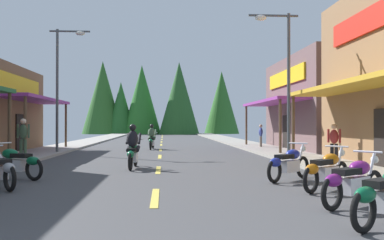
{
  "coord_description": "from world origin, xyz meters",
  "views": [
    {
      "loc": [
        0.18,
        -1.47,
        1.57
      ],
      "look_at": [
        1.71,
        21.9,
        1.79
      ],
      "focal_mm": 40.58,
      "sensor_mm": 36.0,
      "label": 1
    }
  ],
  "objects_px": {
    "motorcycle_parked_left_3": "(16,162)",
    "pedestrian_browsing": "(334,141)",
    "streetlamp_right": "(281,65)",
    "pedestrian_waiting": "(261,135)",
    "rider_cruising_lead": "(133,150)",
    "motorcycle_parked_right_2": "(326,170)",
    "rider_cruising_trailing": "(152,139)",
    "streetlamp_left": "(63,73)",
    "pedestrian_by_shop": "(23,136)",
    "motorcycle_parked_right_3": "(289,163)",
    "motorcycle_parked_right_1": "(353,181)"
  },
  "relations": [
    {
      "from": "streetlamp_right",
      "to": "pedestrian_waiting",
      "type": "xyz_separation_m",
      "value": [
        1.3,
        9.59,
        -3.15
      ]
    },
    {
      "from": "motorcycle_parked_right_3",
      "to": "motorcycle_parked_left_3",
      "type": "bearing_deg",
      "value": 131.04
    },
    {
      "from": "streetlamp_right",
      "to": "pedestrian_waiting",
      "type": "distance_m",
      "value": 10.18
    },
    {
      "from": "streetlamp_left",
      "to": "motorcycle_parked_right_3",
      "type": "xyz_separation_m",
      "value": [
        8.74,
        -11.35,
        -3.75
      ]
    },
    {
      "from": "motorcycle_parked_right_2",
      "to": "pedestrian_by_shop",
      "type": "bearing_deg",
      "value": 95.37
    },
    {
      "from": "pedestrian_waiting",
      "to": "motorcycle_parked_right_2",
      "type": "bearing_deg",
      "value": -90.18
    },
    {
      "from": "motorcycle_parked_left_3",
      "to": "pedestrian_browsing",
      "type": "bearing_deg",
      "value": -128.83
    },
    {
      "from": "pedestrian_browsing",
      "to": "rider_cruising_lead",
      "type": "bearing_deg",
      "value": -31.85
    },
    {
      "from": "pedestrian_by_shop",
      "to": "rider_cruising_lead",
      "type": "bearing_deg",
      "value": 56.15
    },
    {
      "from": "rider_cruising_trailing",
      "to": "motorcycle_parked_left_3",
      "type": "bearing_deg",
      "value": 170.56
    },
    {
      "from": "streetlamp_right",
      "to": "rider_cruising_trailing",
      "type": "relative_size",
      "value": 2.9
    },
    {
      "from": "pedestrian_by_shop",
      "to": "rider_cruising_trailing",
      "type": "bearing_deg",
      "value": 149.19
    },
    {
      "from": "motorcycle_parked_right_1",
      "to": "rider_cruising_trailing",
      "type": "xyz_separation_m",
      "value": [
        -4.34,
        18.87,
        0.17
      ]
    },
    {
      "from": "pedestrian_by_shop",
      "to": "motorcycle_parked_left_3",
      "type": "bearing_deg",
      "value": 20.24
    },
    {
      "from": "motorcycle_parked_right_2",
      "to": "rider_cruising_lead",
      "type": "distance_m",
      "value": 7.24
    },
    {
      "from": "motorcycle_parked_left_3",
      "to": "pedestrian_by_shop",
      "type": "bearing_deg",
      "value": -43.41
    },
    {
      "from": "rider_cruising_trailing",
      "to": "pedestrian_waiting",
      "type": "bearing_deg",
      "value": -81.83
    },
    {
      "from": "rider_cruising_trailing",
      "to": "pedestrian_by_shop",
      "type": "height_order",
      "value": "pedestrian_by_shop"
    },
    {
      "from": "motorcycle_parked_right_2",
      "to": "pedestrian_browsing",
      "type": "height_order",
      "value": "pedestrian_browsing"
    },
    {
      "from": "motorcycle_parked_right_3",
      "to": "rider_cruising_lead",
      "type": "relative_size",
      "value": 0.76
    },
    {
      "from": "pedestrian_by_shop",
      "to": "pedestrian_waiting",
      "type": "relative_size",
      "value": 1.17
    },
    {
      "from": "streetlamp_right",
      "to": "rider_cruising_lead",
      "type": "xyz_separation_m",
      "value": [
        -5.99,
        -2.47,
        -3.39
      ]
    },
    {
      "from": "pedestrian_browsing",
      "to": "pedestrian_waiting",
      "type": "xyz_separation_m",
      "value": [
        -0.5,
        10.72,
        -0.02
      ]
    },
    {
      "from": "pedestrian_browsing",
      "to": "rider_cruising_trailing",
      "type": "bearing_deg",
      "value": -95.59
    },
    {
      "from": "rider_cruising_trailing",
      "to": "pedestrian_by_shop",
      "type": "relative_size",
      "value": 1.18
    },
    {
      "from": "motorcycle_parked_right_2",
      "to": "streetlamp_left",
      "type": "bearing_deg",
      "value": 83.13
    },
    {
      "from": "motorcycle_parked_left_3",
      "to": "pedestrian_browsing",
      "type": "height_order",
      "value": "pedestrian_browsing"
    },
    {
      "from": "pedestrian_by_shop",
      "to": "motorcycle_parked_right_2",
      "type": "bearing_deg",
      "value": 51.39
    },
    {
      "from": "pedestrian_waiting",
      "to": "streetlamp_right",
      "type": "bearing_deg",
      "value": -90.15
    },
    {
      "from": "streetlamp_left",
      "to": "pedestrian_waiting",
      "type": "height_order",
      "value": "streetlamp_left"
    },
    {
      "from": "motorcycle_parked_right_1",
      "to": "pedestrian_waiting",
      "type": "relative_size",
      "value": 1.16
    },
    {
      "from": "rider_cruising_lead",
      "to": "pedestrian_by_shop",
      "type": "bearing_deg",
      "value": 54.61
    },
    {
      "from": "streetlamp_right",
      "to": "pedestrian_browsing",
      "type": "bearing_deg",
      "value": -32.13
    },
    {
      "from": "streetlamp_left",
      "to": "streetlamp_right",
      "type": "relative_size",
      "value": 1.06
    },
    {
      "from": "pedestrian_waiting",
      "to": "motorcycle_parked_left_3",
      "type": "bearing_deg",
      "value": -117.54
    },
    {
      "from": "streetlamp_right",
      "to": "motorcycle_parked_left_3",
      "type": "xyz_separation_m",
      "value": [
        -9.1,
        -5.21,
        -3.55
      ]
    },
    {
      "from": "streetlamp_right",
      "to": "motorcycle_parked_left_3",
      "type": "distance_m",
      "value": 11.07
    },
    {
      "from": "pedestrian_browsing",
      "to": "pedestrian_waiting",
      "type": "relative_size",
      "value": 1.02
    },
    {
      "from": "streetlamp_left",
      "to": "motorcycle_parked_right_1",
      "type": "distance_m",
      "value": 17.93
    },
    {
      "from": "motorcycle_parked_right_1",
      "to": "rider_cruising_trailing",
      "type": "bearing_deg",
      "value": 67.14
    },
    {
      "from": "motorcycle_parked_right_2",
      "to": "rider_cruising_trailing",
      "type": "height_order",
      "value": "rider_cruising_trailing"
    },
    {
      "from": "rider_cruising_lead",
      "to": "pedestrian_by_shop",
      "type": "xyz_separation_m",
      "value": [
        -5.02,
        3.95,
        0.4
      ]
    },
    {
      "from": "motorcycle_parked_right_2",
      "to": "motorcycle_parked_left_3",
      "type": "bearing_deg",
      "value": 120.57
    },
    {
      "from": "rider_cruising_lead",
      "to": "pedestrian_browsing",
      "type": "distance_m",
      "value": 7.91
    },
    {
      "from": "pedestrian_by_shop",
      "to": "pedestrian_browsing",
      "type": "distance_m",
      "value": 13.07
    },
    {
      "from": "streetlamp_left",
      "to": "streetlamp_right",
      "type": "height_order",
      "value": "streetlamp_left"
    },
    {
      "from": "rider_cruising_lead",
      "to": "pedestrian_browsing",
      "type": "height_order",
      "value": "pedestrian_browsing"
    },
    {
      "from": "motorcycle_parked_left_3",
      "to": "pedestrian_browsing",
      "type": "xyz_separation_m",
      "value": [
        10.9,
        4.08,
        0.42
      ]
    },
    {
      "from": "rider_cruising_trailing",
      "to": "pedestrian_by_shop",
      "type": "xyz_separation_m",
      "value": [
        -5.37,
        -7.63,
        0.4
      ]
    },
    {
      "from": "motorcycle_parked_right_2",
      "to": "motorcycle_parked_left_3",
      "type": "relative_size",
      "value": 0.88
    }
  ]
}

